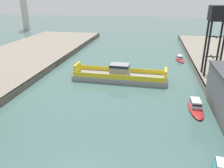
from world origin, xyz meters
name	(u,v)px	position (x,y,z in m)	size (l,w,h in m)	color
chain_ferry	(120,75)	(0.35, 31.43, 1.15)	(21.80, 6.30, 3.85)	#939399
moored_boat_near_left	(180,59)	(15.73, 51.91, 0.52)	(2.95, 7.06, 1.40)	red
moored_boat_mid_left	(196,106)	(15.50, 19.34, 0.63)	(2.36, 7.93, 1.67)	red
crane_tower	(218,20)	(20.71, 35.06, 13.63)	(3.81, 3.81, 15.08)	black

